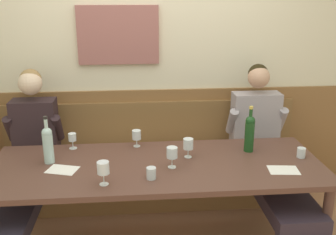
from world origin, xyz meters
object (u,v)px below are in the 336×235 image
(wine_bottle_green_tall, at_px, (48,144))
(water_tumbler_right, at_px, (301,153))
(wine_glass_right_end, at_px, (103,169))
(wall_bench, at_px, (152,174))
(wine_glass_center_front, at_px, (72,138))
(dining_table, at_px, (157,172))
(wine_glass_mid_left, at_px, (172,153))
(person_center_right_seat, at_px, (27,162))
(person_right_seat, at_px, (268,156))
(wine_bottle_clear_water, at_px, (250,132))
(wine_glass_near_bucket, at_px, (137,135))
(water_tumbler_left, at_px, (151,173))
(wine_glass_mid_right, at_px, (188,145))

(wine_bottle_green_tall, relative_size, water_tumbler_right, 4.72)
(wine_glass_right_end, height_order, water_tumbler_right, wine_glass_right_end)
(wall_bench, height_order, wine_glass_center_front, wall_bench)
(dining_table, xyz_separation_m, wine_glass_right_end, (-0.36, -0.29, 0.18))
(wall_bench, xyz_separation_m, wine_glass_right_end, (-0.36, -1.02, 0.55))
(dining_table, distance_m, wine_glass_mid_left, 0.22)
(person_center_right_seat, relative_size, wine_bottle_green_tall, 3.75)
(person_right_seat, bearing_deg, wall_bench, 156.73)
(person_right_seat, bearing_deg, person_center_right_seat, 179.37)
(wine_bottle_clear_water, xyz_separation_m, wine_glass_mid_left, (-0.63, -0.25, -0.05))
(wine_glass_near_bucket, xyz_separation_m, water_tumbler_left, (0.09, -0.59, -0.06))
(wine_glass_mid_left, bearing_deg, person_center_right_seat, 160.03)
(person_center_right_seat, xyz_separation_m, wine_bottle_green_tall, (0.24, -0.25, 0.25))
(person_center_right_seat, height_order, person_right_seat, person_right_seat)
(wine_glass_center_front, xyz_separation_m, water_tumbler_left, (0.60, -0.59, -0.05))
(wine_glass_mid_right, bearing_deg, wall_bench, 111.46)
(wall_bench, relative_size, wine_glass_center_front, 21.30)
(wall_bench, height_order, person_right_seat, person_right_seat)
(water_tumbler_right, bearing_deg, dining_table, -178.74)
(dining_table, bearing_deg, wine_glass_near_bucket, 111.34)
(person_right_seat, height_order, wine_glass_mid_right, person_right_seat)
(wine_glass_mid_right, bearing_deg, wine_glass_near_bucket, 146.89)
(dining_table, relative_size, wine_bottle_clear_water, 6.63)
(water_tumbler_left, bearing_deg, water_tumbler_right, 12.56)
(wine_bottle_clear_water, bearing_deg, wine_glass_center_front, 172.90)
(wine_glass_near_bucket, bearing_deg, wine_bottle_green_tall, -158.00)
(water_tumbler_left, bearing_deg, person_center_right_seat, 149.37)
(wine_glass_mid_left, relative_size, water_tumbler_right, 2.03)
(wall_bench, xyz_separation_m, wine_bottle_green_tall, (-0.78, -0.64, 0.59))
(dining_table, bearing_deg, wine_bottle_green_tall, 173.05)
(person_center_right_seat, height_order, wine_bottle_clear_water, person_center_right_seat)
(wine_bottle_green_tall, xyz_separation_m, wine_glass_center_front, (0.13, 0.26, -0.06))
(wine_bottle_green_tall, distance_m, wine_glass_right_end, 0.57)
(wine_glass_center_front, distance_m, wine_glass_mid_right, 0.93)
(person_right_seat, distance_m, water_tumbler_right, 0.36)
(water_tumbler_left, bearing_deg, wine_bottle_green_tall, 155.97)
(wine_glass_right_end, bearing_deg, wine_glass_near_bucket, 70.97)
(wine_glass_center_front, bearing_deg, wine_glass_right_end, -65.83)
(wine_glass_right_end, bearing_deg, water_tumbler_right, 12.05)
(wine_bottle_green_tall, height_order, wine_glass_center_front, wine_bottle_green_tall)
(person_right_seat, bearing_deg, wine_bottle_green_tall, -172.56)
(wine_glass_center_front, height_order, wine_glass_mid_right, wine_glass_mid_right)
(dining_table, xyz_separation_m, person_right_seat, (0.96, 0.32, -0.04))
(wine_bottle_clear_water, distance_m, water_tumbler_left, 0.90)
(wall_bench, bearing_deg, wine_glass_mid_right, -68.54)
(wine_glass_mid_right, relative_size, wine_glass_right_end, 0.93)
(dining_table, xyz_separation_m, wine_glass_near_bucket, (-0.14, 0.36, 0.16))
(wine_glass_near_bucket, distance_m, water_tumbler_left, 0.60)
(wine_glass_center_front, height_order, water_tumbler_right, wine_glass_center_front)
(wine_bottle_clear_water, bearing_deg, wine_glass_mid_right, -171.06)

